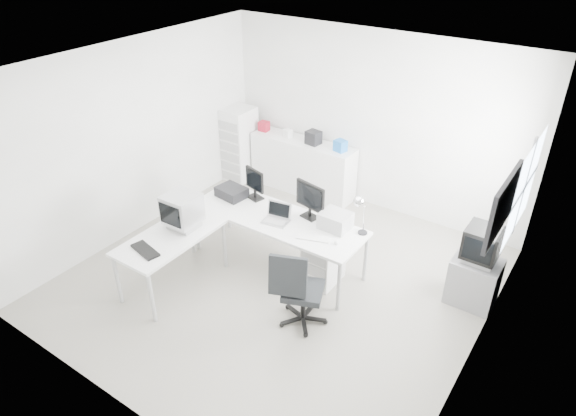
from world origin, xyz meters
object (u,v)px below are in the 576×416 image
Objects in this scene: lcd_monitor_small at (255,184)px; filing_cabinet at (240,144)px; tv_cabinet at (474,281)px; lcd_monitor_large at (310,201)px; laser_printer at (335,220)px; sideboard at (303,166)px; side_desk at (173,260)px; drawer_pedestal at (324,261)px; inkjet_printer at (232,192)px; crt_tv at (482,246)px; office_chair at (303,287)px; crt_monitor at (182,210)px; main_desk at (277,241)px; laptop at (276,214)px.

lcd_monitor_small is 0.34× the size of filing_cabinet.
lcd_monitor_large is at bearing -167.05° from tv_cabinet.
laser_printer is 2.42m from sideboard.
lcd_monitor_large reaches higher than lcd_monitor_small.
laser_printer reaches higher than side_desk.
lcd_monitor_small is 0.92× the size of lcd_monitor_large.
drawer_pedestal is 2.49m from sideboard.
tv_cabinet is at bearing 18.09° from inkjet_printer.
side_desk is at bearing -150.90° from crt_tv.
sideboard is (-1.78, 2.73, -0.05)m from office_chair.
crt_monitor reaches higher than laser_printer.
crt_monitor is 1.82m from office_chair.
lcd_monitor_small reaches higher than sideboard.
drawer_pedestal is (0.70, 0.05, -0.08)m from main_desk.
lcd_monitor_small is 0.90× the size of crt_tv.
main_desk is at bearing 107.16° from laptop.
laser_printer is at bearing 14.26° from lcd_monitor_small.
side_desk is 3.12m from filing_cabinet.
crt_tv is (1.54, 1.48, 0.33)m from office_chair.
lcd_monitor_large is 2.15m from crt_tv.
inkjet_printer is 0.82× the size of lcd_monitor_large.
inkjet_printer is at bearing -137.86° from lcd_monitor_small.
crt_monitor is (0.00, -0.95, 0.18)m from inkjet_printer.
sideboard is at bearing 90.45° from side_desk.
laptop is at bearing -160.83° from tv_cabinet.
inkjet_printer is 1.60m from laser_printer.
tv_cabinet is 0.53m from crt_tv.
crt_tv is at bearing 9.76° from laptop.
main_desk is at bearing -8.86° from lcd_monitor_small.
crt_tv is 4.62m from filing_cabinet.
sideboard is (-0.87, 1.98, 0.09)m from main_desk.
crt_tv is 3.56m from sideboard.
crt_monitor is 0.83× the size of tv_cabinet.
main_desk is at bearing 43.26° from crt_monitor.
filing_cabinet is (-1.21, 2.86, 0.28)m from side_desk.
tv_cabinet is (3.29, 1.83, -0.07)m from side_desk.
crt_monitor is at bearing -125.92° from lcd_monitor_large.
side_desk is 2.28× the size of tv_cabinet.
laptop reaches higher than sideboard.
lcd_monitor_large is at bearing -32.08° from filing_cabinet.
crt_tv reaches higher than tv_cabinet.
lcd_monitor_small is at bearing 33.81° from inkjet_printer.
inkjet_printer reaches higher than tv_cabinet.
sideboard is (-1.57, 1.93, 0.16)m from drawer_pedestal.
laptop is 0.71× the size of crt_tv.
main_desk is 1.18m from office_chair.
lcd_monitor_small is at bearing -170.87° from tv_cabinet.
crt_monitor reaches higher than sideboard.
lcd_monitor_small reaches higher than inkjet_printer.
filing_cabinet is at bearing 133.34° from inkjet_printer.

